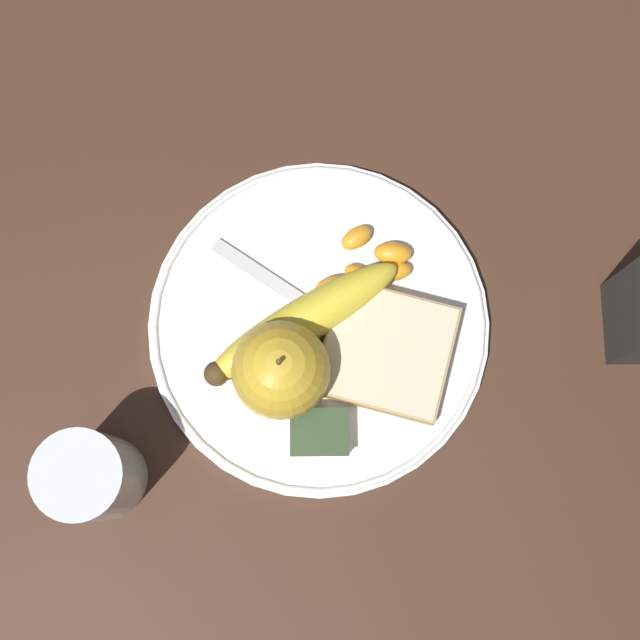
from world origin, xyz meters
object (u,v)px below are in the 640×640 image
Objects in this scene: juice_glass at (95,476)px; banana at (303,323)px; fork at (320,313)px; jam_packet at (322,433)px; plate at (320,325)px; bread_slice at (388,351)px; apple at (282,370)px.

banana is at bearing 37.07° from juice_glass.
fork is 0.10m from jam_packet.
banana is 0.03m from fork.
banana is (0.16, 0.12, -0.02)m from juice_glass.
plate is 0.09m from jam_packet.
bread_slice is 2.66× the size of jam_packet.
banana reaches higher than plate.
banana reaches higher than bread_slice.
apple reaches higher than juice_glass.
bread_slice is at bearing -17.83° from banana.
banana is 1.08× the size of fork.
bread_slice is 0.09m from jam_packet.
bread_slice is (0.23, 0.10, -0.02)m from juice_glass.
juice_glass is 0.20m from banana.
bread_slice and jam_packet have the same top height.
bread_slice is at bearing 50.42° from jam_packet.
plate is 1.80× the size of fork.
juice_glass is at bearing -142.93° from banana.
juice_glass is 0.17m from apple.
jam_packet is at bearing -129.58° from bread_slice.
banana is at bearing 162.17° from bread_slice.
banana is at bearing -105.36° from fork.
fork is at bearing 147.90° from bread_slice.
apple reaches higher than fork.
juice_glass is 0.18m from jam_packet.
juice_glass is 0.23m from fork.
fork is (-0.06, 0.03, -0.01)m from bread_slice.
fork is (0.01, 0.01, -0.02)m from banana.
banana is at bearing -169.64° from plate.
jam_packet reaches higher than fork.
apple is (-0.03, -0.04, 0.04)m from plate.
bread_slice is 0.07m from fork.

